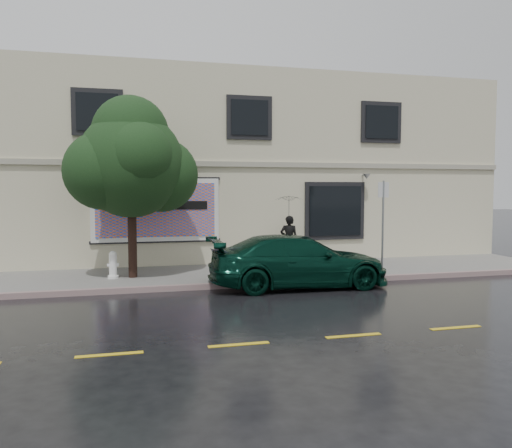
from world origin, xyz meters
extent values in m
plane|color=black|center=(0.00, 0.00, 0.00)|extent=(90.00, 90.00, 0.00)
cube|color=gray|center=(0.00, 3.25, 0.07)|extent=(20.00, 3.50, 0.15)
cube|color=gray|center=(0.00, 1.50, 0.07)|extent=(20.00, 0.18, 0.16)
cube|color=gold|center=(0.00, -3.50, 0.01)|extent=(19.00, 0.12, 0.01)
cube|color=beige|center=(0.00, 9.00, 3.50)|extent=(20.00, 8.00, 7.00)
cube|color=#9E9984|center=(0.00, 4.96, 3.60)|extent=(20.00, 0.12, 0.18)
cube|color=black|center=(3.20, 4.96, 1.95)|extent=(2.30, 0.10, 2.10)
cube|color=black|center=(3.20, 4.90, 1.95)|extent=(2.00, 0.05, 1.80)
cube|color=black|center=(-5.00, 4.90, 5.20)|extent=(1.30, 0.05, 1.20)
cube|color=black|center=(0.00, 4.90, 5.20)|extent=(1.30, 0.05, 1.20)
cube|color=black|center=(5.00, 4.90, 5.20)|extent=(1.30, 0.05, 1.20)
cube|color=white|center=(-3.20, 4.93, 2.05)|extent=(4.20, 0.06, 2.10)
cube|color=orange|center=(-3.20, 4.89, 2.05)|extent=(3.90, 0.04, 1.80)
cube|color=black|center=(-3.20, 4.96, 1.00)|extent=(4.30, 0.10, 0.10)
cube|color=black|center=(-3.20, 4.96, 3.10)|extent=(4.30, 0.10, 0.10)
cube|color=black|center=(-3.20, 4.86, 2.20)|extent=(3.40, 0.02, 0.28)
imported|color=black|center=(0.52, 1.20, 0.73)|extent=(5.09, 2.37, 1.46)
imported|color=black|center=(1.26, 4.34, 0.99)|extent=(0.72, 0.60, 1.69)
imported|color=black|center=(1.26, 4.34, 2.19)|extent=(1.05, 1.05, 0.71)
cylinder|color=black|center=(-3.99, 3.04, 1.32)|extent=(0.25, 0.25, 2.33)
sphere|color=black|center=(-3.99, 3.04, 3.46)|extent=(3.08, 3.08, 3.08)
cylinder|color=white|center=(-4.55, 3.00, 0.19)|extent=(0.31, 0.31, 0.08)
cylinder|color=white|center=(-4.55, 3.00, 0.52)|extent=(0.23, 0.23, 0.57)
sphere|color=white|center=(-4.55, 3.00, 0.84)|extent=(0.23, 0.23, 0.23)
cylinder|color=white|center=(-4.55, 3.00, 0.54)|extent=(0.33, 0.10, 0.10)
cylinder|color=gray|center=(3.38, 1.70, 1.57)|extent=(0.06, 0.06, 2.85)
cube|color=silver|center=(3.38, 1.70, 2.72)|extent=(0.35, 0.02, 0.46)
camera|label=1|loc=(-4.01, -11.96, 2.76)|focal=35.00mm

